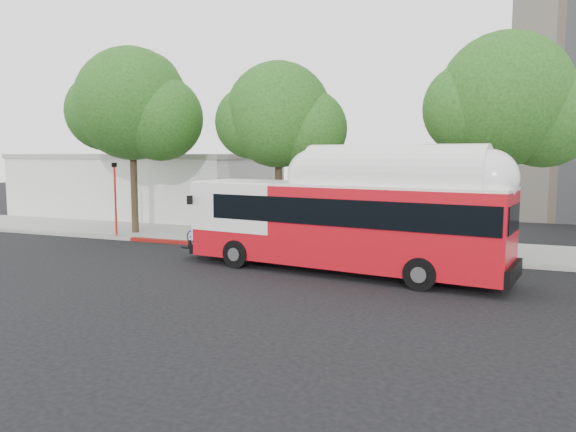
# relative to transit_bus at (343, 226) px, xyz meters

# --- Properties ---
(ground) EXTENTS (120.00, 120.00, 0.00)m
(ground) POSITION_rel_transit_bus_xyz_m (-3.81, -0.48, -1.73)
(ground) COLOR black
(ground) RESTS_ON ground
(sidewalk) EXTENTS (60.00, 5.00, 0.15)m
(sidewalk) POSITION_rel_transit_bus_xyz_m (-3.81, 6.02, -1.66)
(sidewalk) COLOR gray
(sidewalk) RESTS_ON ground
(curb_strip) EXTENTS (60.00, 0.30, 0.15)m
(curb_strip) POSITION_rel_transit_bus_xyz_m (-3.81, 3.42, -1.66)
(curb_strip) COLOR gray
(curb_strip) RESTS_ON ground
(red_curb_segment) EXTENTS (10.00, 0.32, 0.16)m
(red_curb_segment) POSITION_rel_transit_bus_xyz_m (-6.81, 3.42, -1.65)
(red_curb_segment) COLOR maroon
(red_curb_segment) RESTS_ON ground
(street_tree_left) EXTENTS (6.67, 5.80, 9.74)m
(street_tree_left) POSITION_rel_transit_bus_xyz_m (-12.34, 5.08, 4.87)
(street_tree_left) COLOR #2D2116
(street_tree_left) RESTS_ON ground
(street_tree_mid) EXTENTS (5.75, 5.00, 8.62)m
(street_tree_mid) POSITION_rel_transit_bus_xyz_m (-4.40, 5.58, 4.17)
(street_tree_mid) COLOR #2D2116
(street_tree_mid) RESTS_ON ground
(street_tree_right) EXTENTS (6.21, 5.40, 9.18)m
(street_tree_right) POSITION_rel_transit_bus_xyz_m (5.63, 5.38, 4.52)
(street_tree_right) COLOR #2D2116
(street_tree_right) RESTS_ON ground
(low_commercial_bldg) EXTENTS (16.20, 10.20, 4.25)m
(low_commercial_bldg) POSITION_rel_transit_bus_xyz_m (-17.81, 13.52, 0.42)
(low_commercial_bldg) COLOR silver
(low_commercial_bldg) RESTS_ON ground
(transit_bus) EXTENTS (12.72, 4.19, 3.70)m
(transit_bus) POSITION_rel_transit_bus_xyz_m (0.00, 0.00, 0.00)
(transit_bus) COLOR red
(transit_bus) RESTS_ON ground
(signal_pole) EXTENTS (0.11, 0.36, 3.84)m
(signal_pole) POSITION_rel_transit_bus_xyz_m (-12.99, 3.71, 0.24)
(signal_pole) COLOR #B31C13
(signal_pole) RESTS_ON ground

